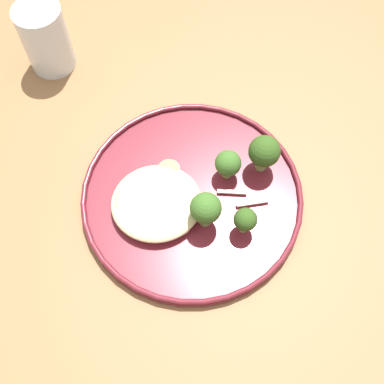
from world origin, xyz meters
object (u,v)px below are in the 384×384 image
(seared_scallop_center_golden, at_px, (178,222))
(seared_scallop_front_small, at_px, (153,206))
(dinner_plate, at_px, (192,196))
(broccoli_floret_beside_noodles, at_px, (245,220))
(broccoli_floret_split_head, at_px, (228,164))
(water_glass, at_px, (47,42))
(seared_scallop_large_seared, at_px, (127,202))
(broccoli_floret_right_tilted, at_px, (209,209))
(broccoli_floret_rear_charred, at_px, (265,155))
(seared_scallop_left_edge, at_px, (169,174))
(seared_scallop_tilted_round, at_px, (167,193))
(seared_scallop_right_edge, at_px, (147,182))
(seared_scallop_tiny_bay, at_px, (157,225))

(seared_scallop_center_golden, height_order, seared_scallop_front_small, seared_scallop_front_small)
(dinner_plate, xyz_separation_m, broccoli_floret_beside_noodles, (-0.06, 0.05, 0.03))
(broccoli_floret_split_head, bearing_deg, seared_scallop_front_small, 22.93)
(water_glass, bearing_deg, seared_scallop_large_seared, 111.64)
(seared_scallop_large_seared, relative_size, broccoli_floret_beside_noodles, 0.78)
(broccoli_floret_split_head, bearing_deg, seared_scallop_large_seared, 13.93)
(seared_scallop_front_small, distance_m, broccoli_floret_right_tilted, 0.08)
(seared_scallop_front_small, relative_size, broccoli_floret_rear_charred, 0.49)
(seared_scallop_left_edge, relative_size, broccoli_floret_beside_noodles, 0.63)
(dinner_plate, xyz_separation_m, water_glass, (0.19, -0.26, 0.04))
(broccoli_floret_beside_noodles, bearing_deg, seared_scallop_front_small, -18.93)
(seared_scallop_tilted_round, height_order, broccoli_floret_right_tilted, broccoli_floret_right_tilted)
(seared_scallop_right_edge, distance_m, broccoli_floret_split_head, 0.11)
(dinner_plate, relative_size, broccoli_floret_beside_noodles, 6.36)
(seared_scallop_center_golden, xyz_separation_m, seared_scallop_left_edge, (0.01, -0.07, 0.00))
(broccoli_floret_beside_noodles, bearing_deg, broccoli_floret_rear_charred, -114.22)
(broccoli_floret_split_head, relative_size, water_glass, 0.46)
(seared_scallop_center_golden, xyz_separation_m, water_glass, (0.17, -0.30, 0.02))
(seared_scallop_center_golden, distance_m, seared_scallop_tiny_bay, 0.03)
(dinner_plate, relative_size, seared_scallop_front_small, 9.71)
(dinner_plate, bearing_deg, broccoli_floret_beside_noodles, 137.66)
(broccoli_floret_right_tilted, bearing_deg, broccoli_floret_rear_charred, -139.69)
(broccoli_floret_split_head, bearing_deg, seared_scallop_center_golden, 43.41)
(broccoli_floret_beside_noodles, height_order, water_glass, water_glass)
(seared_scallop_front_small, height_order, broccoli_floret_rear_charred, broccoli_floret_rear_charred)
(dinner_plate, bearing_deg, seared_scallop_large_seared, 4.48)
(seared_scallop_tilted_round, relative_size, broccoli_floret_beside_noodles, 0.51)
(seared_scallop_center_golden, distance_m, seared_scallop_large_seared, 0.07)
(seared_scallop_tilted_round, bearing_deg, broccoli_floret_right_tilted, 140.44)
(seared_scallop_tiny_bay, distance_m, seared_scallop_front_small, 0.03)
(seared_scallop_large_seared, xyz_separation_m, broccoli_floret_rear_charred, (-0.18, -0.04, 0.03))
(seared_scallop_tiny_bay, relative_size, water_glass, 0.23)
(seared_scallop_front_small, bearing_deg, seared_scallop_large_seared, -16.44)
(seared_scallop_front_small, distance_m, water_glass, 0.30)
(broccoli_floret_rear_charred, relative_size, broccoli_floret_beside_noodles, 1.34)
(seared_scallop_left_edge, bearing_deg, seared_scallop_right_edge, 14.73)
(seared_scallop_large_seared, bearing_deg, broccoli_floret_split_head, -166.07)
(seared_scallop_left_edge, distance_m, seared_scallop_front_small, 0.05)
(broccoli_floret_right_tilted, relative_size, water_glass, 0.59)
(seared_scallop_right_edge, height_order, broccoli_floret_beside_noodles, broccoli_floret_beside_noodles)
(seared_scallop_large_seared, relative_size, broccoli_floret_split_head, 0.76)
(seared_scallop_tiny_bay, bearing_deg, broccoli_floret_beside_noodles, 173.92)
(seared_scallop_center_golden, xyz_separation_m, broccoli_floret_beside_noodles, (-0.08, 0.01, 0.02))
(seared_scallop_center_golden, xyz_separation_m, seared_scallop_large_seared, (0.06, -0.03, 0.00))
(seared_scallop_front_small, distance_m, broccoli_floret_rear_charred, 0.16)
(dinner_plate, bearing_deg, seared_scallop_front_small, 17.47)
(seared_scallop_center_golden, distance_m, seared_scallop_tilted_round, 0.04)
(seared_scallop_tilted_round, bearing_deg, seared_scallop_center_golden, 103.99)
(dinner_plate, relative_size, broccoli_floret_right_tilted, 4.73)
(seared_scallop_tilted_round, bearing_deg, seared_scallop_large_seared, 8.48)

